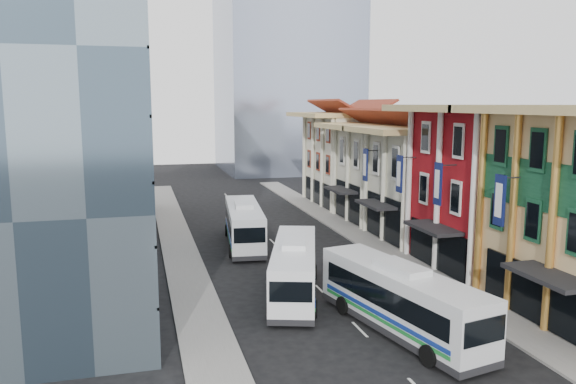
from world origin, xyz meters
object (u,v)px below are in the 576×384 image
object	(u,v)px
bus_left_near	(294,267)
bus_right	(400,298)
office_tower	(47,65)
bus_left_far	(244,224)

from	to	relation	value
bus_left_near	bus_right	size ratio (longest dim) A/B	0.96
bus_right	office_tower	bearing A→B (deg)	136.26
bus_left_near	bus_left_far	xyz separation A→B (m)	(-0.74, 14.04, 0.08)
bus_left_far	bus_right	size ratio (longest dim) A/B	1.00
office_tower	bus_left_far	world-z (taller)	office_tower
bus_left_near	bus_left_far	size ratio (longest dim) A/B	0.96
bus_left_far	office_tower	bearing A→B (deg)	-139.81
office_tower	bus_right	size ratio (longest dim) A/B	2.44
bus_right	bus_left_far	bearing A→B (deg)	90.77
bus_left_near	bus_left_far	world-z (taller)	bus_left_far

